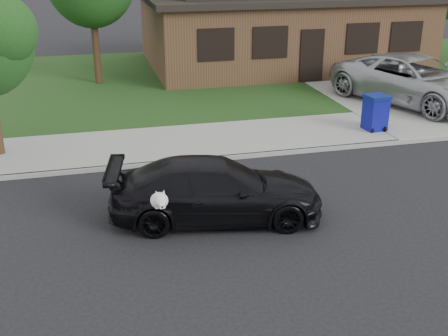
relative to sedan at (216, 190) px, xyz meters
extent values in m
plane|color=black|center=(2.57, -0.18, -0.65)|extent=(120.00, 120.00, 0.00)
cube|color=gray|center=(2.57, 4.82, -0.59)|extent=(60.00, 3.00, 0.12)
cube|color=gray|center=(2.57, 3.32, -0.59)|extent=(60.00, 0.12, 0.12)
cube|color=#193814|center=(2.57, 12.82, -0.59)|extent=(60.00, 13.00, 0.13)
cube|color=gray|center=(8.57, 9.82, -0.58)|extent=(4.50, 13.00, 0.14)
imported|color=black|center=(0.01, 0.00, 0.00)|extent=(4.75, 2.57, 1.31)
ellipsoid|color=white|center=(-1.30, -0.79, 0.27)|extent=(0.34, 0.40, 0.30)
sphere|color=white|center=(-1.30, -1.02, 0.37)|extent=(0.26, 0.26, 0.26)
cube|color=white|center=(-1.30, -1.14, 0.33)|extent=(0.09, 0.12, 0.08)
sphere|color=black|center=(-1.30, -1.20, 0.33)|extent=(0.04, 0.04, 0.04)
cone|color=white|center=(-1.36, -0.97, 0.51)|extent=(0.11, 0.11, 0.14)
cone|color=white|center=(-1.23, -0.97, 0.51)|extent=(0.11, 0.11, 0.14)
imported|color=#A7A9AE|center=(8.84, 6.81, 0.32)|extent=(4.91, 6.65, 1.68)
cube|color=navy|center=(6.09, 4.45, -0.04)|extent=(0.66, 0.66, 0.98)
cube|color=#07165C|center=(6.09, 4.45, 0.50)|extent=(0.72, 0.72, 0.11)
cylinder|color=black|center=(5.87, 4.15, -0.46)|extent=(0.07, 0.16, 0.15)
cylinder|color=black|center=(6.31, 4.15, -0.46)|extent=(0.07, 0.16, 0.15)
cube|color=#422B1C|center=(6.57, 14.82, 0.98)|extent=(12.00, 8.00, 3.00)
cube|color=black|center=(6.57, 10.79, 0.58)|extent=(1.00, 0.06, 2.10)
cube|color=black|center=(2.57, 10.80, 1.18)|extent=(1.30, 0.05, 1.10)
cube|color=black|center=(4.77, 10.80, 1.18)|extent=(1.30, 0.05, 1.10)
cube|color=black|center=(8.77, 10.80, 1.18)|extent=(1.30, 0.05, 1.10)
cube|color=black|center=(10.77, 10.80, 1.18)|extent=(1.30, 0.05, 1.10)
cylinder|color=#332114|center=(-1.93, 12.82, 0.71)|extent=(0.28, 0.28, 2.48)
cylinder|color=#332114|center=(14.57, 14.32, 0.49)|extent=(0.28, 0.28, 2.03)
sphere|color=#26591E|center=(-4.41, 4.63, 2.83)|extent=(1.82, 1.82, 1.82)
camera|label=1|loc=(-2.45, -10.52, 4.87)|focal=45.00mm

